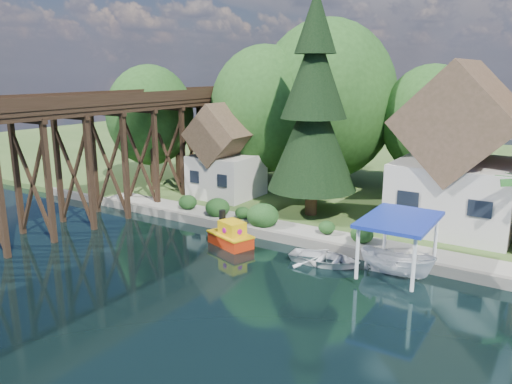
# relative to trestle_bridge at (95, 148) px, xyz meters

# --- Properties ---
(ground) EXTENTS (140.00, 140.00, 0.00)m
(ground) POSITION_rel_trestle_bridge_xyz_m (16.00, -5.17, -5.35)
(ground) COLOR black
(ground) RESTS_ON ground
(bank) EXTENTS (140.00, 52.00, 0.50)m
(bank) POSITION_rel_trestle_bridge_xyz_m (16.00, 28.83, -5.10)
(bank) COLOR #345120
(bank) RESTS_ON ground
(seawall) EXTENTS (60.00, 0.40, 0.62)m
(seawall) POSITION_rel_trestle_bridge_xyz_m (20.00, 2.83, -5.04)
(seawall) COLOR slate
(seawall) RESTS_ON ground
(promenade) EXTENTS (50.00, 2.60, 0.06)m
(promenade) POSITION_rel_trestle_bridge_xyz_m (22.00, 4.13, -4.82)
(promenade) COLOR gray
(promenade) RESTS_ON bank
(trestle_bridge) EXTENTS (4.12, 44.18, 9.30)m
(trestle_bridge) POSITION_rel_trestle_bridge_xyz_m (0.00, 0.00, 0.00)
(trestle_bridge) COLOR black
(trestle_bridge) RESTS_ON ground
(house_left) EXTENTS (7.64, 8.64, 11.02)m
(house_left) POSITION_rel_trestle_bridge_xyz_m (23.00, 10.83, -0.21)
(house_left) COLOR beige
(house_left) RESTS_ON bank
(shed) EXTENTS (5.09, 5.40, 7.85)m
(shed) POSITION_rel_trestle_bridge_xyz_m (5.00, 9.33, -1.52)
(shed) COLOR beige
(shed) RESTS_ON bank
(bg_trees) EXTENTS (49.90, 13.30, 10.57)m
(bg_trees) POSITION_rel_trestle_bridge_xyz_m (17.00, 16.08, 1.94)
(bg_trees) COLOR #382314
(bg_trees) RESTS_ON bank
(shrubs) EXTENTS (15.76, 2.47, 1.70)m
(shrubs) POSITION_rel_trestle_bridge_xyz_m (11.40, 4.09, -4.12)
(shrubs) COLOR #163A14
(shrubs) RESTS_ON bank
(conifer) EXTENTS (6.43, 6.43, 15.82)m
(conifer) POSITION_rel_trestle_bridge_xyz_m (13.53, 8.11, 2.77)
(conifer) COLOR #382314
(conifer) RESTS_ON bank
(tugboat) EXTENTS (3.39, 2.54, 2.19)m
(tugboat) POSITION_rel_trestle_bridge_xyz_m (11.70, 0.51, -4.69)
(tugboat) COLOR red
(tugboat) RESTS_ON ground
(boat_white_a) EXTENTS (4.46, 3.42, 0.86)m
(boat_white_a) POSITION_rel_trestle_bridge_xyz_m (18.04, 0.92, -4.92)
(boat_white_a) COLOR silver
(boat_white_a) RESTS_ON ground
(boat_canopy) EXTENTS (4.13, 5.13, 3.28)m
(boat_canopy) POSITION_rel_trestle_bridge_xyz_m (22.02, 1.47, -3.94)
(boat_canopy) COLOR white
(boat_canopy) RESTS_ON ground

